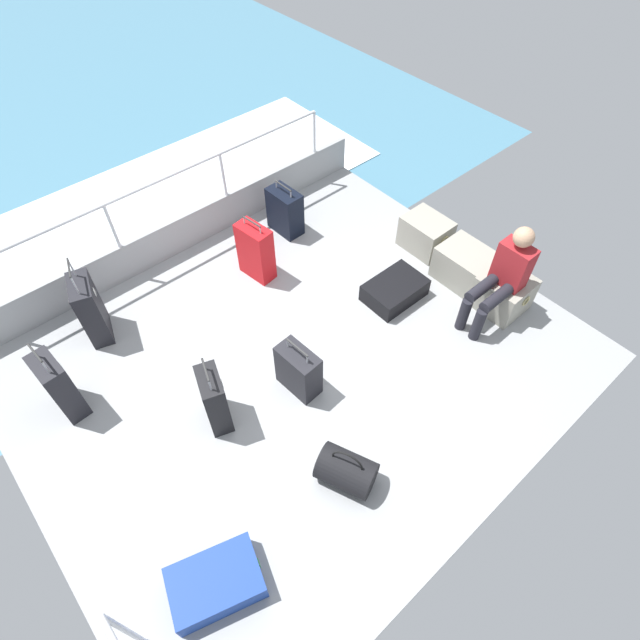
# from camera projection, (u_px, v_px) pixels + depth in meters

# --- Properties ---
(ground_plane) EXTENTS (4.40, 5.20, 0.06)m
(ground_plane) POSITION_uv_depth(u_px,v_px,m) (299.00, 362.00, 5.16)
(ground_plane) COLOR #939699
(gunwale_port) EXTENTS (0.06, 5.20, 0.45)m
(gunwale_port) POSITION_uv_depth(u_px,v_px,m) (180.00, 234.00, 6.00)
(gunwale_port) COLOR #939699
(gunwale_port) RESTS_ON ground_plane
(railing_port) EXTENTS (0.04, 4.20, 1.02)m
(railing_port) POSITION_uv_depth(u_px,v_px,m) (169.00, 195.00, 5.57)
(railing_port) COLOR silver
(railing_port) RESTS_ON ground_plane
(sea_wake) EXTENTS (12.00, 12.00, 0.01)m
(sea_wake) POSITION_uv_depth(u_px,v_px,m) (134.00, 214.00, 7.12)
(sea_wake) COLOR teal
(sea_wake) RESTS_ON ground_plane
(cargo_crate_0) EXTENTS (0.57, 0.42, 0.40)m
(cargo_crate_0) POSITION_uv_depth(u_px,v_px,m) (426.00, 234.00, 6.04)
(cargo_crate_0) COLOR gray
(cargo_crate_0) RESTS_ON ground_plane
(cargo_crate_1) EXTENTS (0.63, 0.47, 0.41)m
(cargo_crate_1) POSITION_uv_depth(u_px,v_px,m) (465.00, 266.00, 5.70)
(cargo_crate_1) COLOR gray
(cargo_crate_1) RESTS_ON ground_plane
(cargo_crate_2) EXTENTS (0.53, 0.49, 0.41)m
(cargo_crate_2) POSITION_uv_depth(u_px,v_px,m) (503.00, 293.00, 5.44)
(cargo_crate_2) COLOR gray
(cargo_crate_2) RESTS_ON ground_plane
(passenger_seated) EXTENTS (0.34, 0.66, 1.11)m
(passenger_seated) POSITION_uv_depth(u_px,v_px,m) (503.00, 276.00, 5.06)
(passenger_seated) COLOR maroon
(passenger_seated) RESTS_ON ground_plane
(suitcase_0) EXTENTS (0.40, 0.30, 0.80)m
(suitcase_0) POSITION_uv_depth(u_px,v_px,m) (215.00, 400.00, 4.46)
(suitcase_0) COLOR black
(suitcase_0) RESTS_ON ground_plane
(suitcase_1) EXTENTS (0.43, 0.26, 0.76)m
(suitcase_1) POSITION_uv_depth(u_px,v_px,m) (256.00, 252.00, 5.65)
(suitcase_1) COLOR red
(suitcase_1) RESTS_ON ground_plane
(suitcase_2) EXTENTS (0.44, 0.26, 0.66)m
(suitcase_2) POSITION_uv_depth(u_px,v_px,m) (285.00, 211.00, 6.18)
(suitcase_2) COLOR black
(suitcase_2) RESTS_ON ground_plane
(suitcase_3) EXTENTS (0.43, 0.25, 0.62)m
(suitcase_3) POSITION_uv_depth(u_px,v_px,m) (298.00, 370.00, 4.75)
(suitcase_3) COLOR black
(suitcase_3) RESTS_ON ground_plane
(suitcase_4) EXTENTS (0.46, 0.32, 0.95)m
(suitcase_4) POSITION_uv_depth(u_px,v_px,m) (91.00, 309.00, 5.08)
(suitcase_4) COLOR black
(suitcase_4) RESTS_ON ground_plane
(suitcase_5) EXTENTS (0.45, 0.66, 0.21)m
(suitcase_5) POSITION_uv_depth(u_px,v_px,m) (395.00, 290.00, 5.59)
(suitcase_5) COLOR black
(suitcase_5) RESTS_ON ground_plane
(suitcase_6) EXTENTS (0.61, 0.76, 0.21)m
(suitcase_6) POSITION_uv_depth(u_px,v_px,m) (216.00, 583.00, 3.74)
(suitcase_6) COLOR navy
(suitcase_6) RESTS_ON ground_plane
(suitcase_7) EXTENTS (0.39, 0.22, 0.86)m
(suitcase_7) POSITION_uv_depth(u_px,v_px,m) (59.00, 386.00, 4.53)
(suitcase_7) COLOR black
(suitcase_7) RESTS_ON ground_plane
(duffel_bag) EXTENTS (0.55, 0.47, 0.46)m
(duffel_bag) POSITION_uv_depth(u_px,v_px,m) (346.00, 470.00, 4.23)
(duffel_bag) COLOR black
(duffel_bag) RESTS_ON ground_plane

